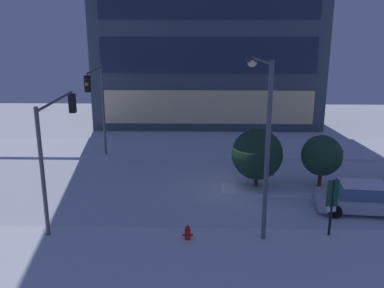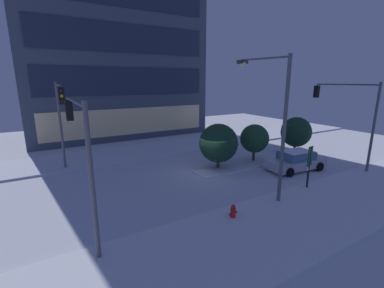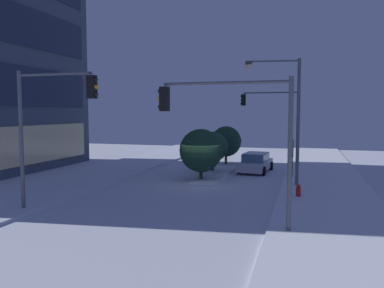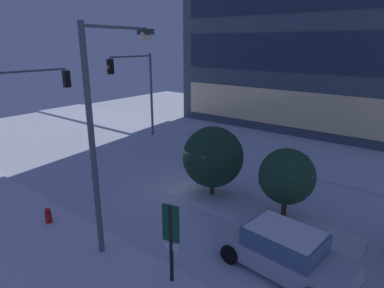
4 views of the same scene
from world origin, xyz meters
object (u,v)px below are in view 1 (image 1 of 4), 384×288
Objects in this scene: traffic_light_corner_near_left at (57,134)px; traffic_light_corner_far_left at (97,97)px; fire_hydrant at (188,234)px; decorated_tree_median at (322,155)px; street_lamp_arched at (263,123)px; parking_info_sign at (332,202)px; decorated_tree_left_of_median at (257,154)px; car_near at (362,198)px.

traffic_light_corner_far_left reaches higher than traffic_light_corner_near_left.
fire_hydrant is at bearing 30.04° from traffic_light_corner_far_left.
decorated_tree_median is (13.68, -4.33, -2.53)m from traffic_light_corner_far_left.
parking_info_sign is at bearing -107.05° from street_lamp_arched.
fire_hydrant is 7.62m from decorated_tree_left_of_median.
parking_info_sign reaches higher than car_near.
street_lamp_arched reaches higher than fire_hydrant.
traffic_light_corner_far_left is 14.57m from decorated_tree_median.
decorated_tree_median is (7.43, 6.48, 1.61)m from fire_hydrant.
street_lamp_arched is (9.45, -9.76, 0.63)m from traffic_light_corner_far_left.
parking_info_sign is at bearing -98.52° from traffic_light_corner_near_left.
decorated_tree_median reaches higher than car_near.
parking_info_sign is 6.41m from decorated_tree_left_of_median.
car_near is at bearing 21.01° from fire_hydrant.
fire_hydrant is 0.29× the size of parking_info_sign.
traffic_light_corner_near_left is at bearing -170.82° from car_near.
car_near is 6.00m from decorated_tree_left_of_median.
parking_info_sign is at bearing -125.18° from car_near.
street_lamp_arched is (9.44, -1.39, 0.92)m from traffic_light_corner_near_left.
decorated_tree_median is at bearing -73.52° from traffic_light_corner_near_left.
parking_info_sign is (12.56, -1.88, -2.50)m from traffic_light_corner_near_left.
traffic_light_corner_near_left is 2.18× the size of parking_info_sign.
decorated_tree_median is at bearing 41.09° from fire_hydrant.
street_lamp_arched reaches higher than traffic_light_corner_far_left.
decorated_tree_left_of_median is (-4.98, 3.06, 1.34)m from car_near.
street_lamp_arched is 2.88× the size of parking_info_sign.
decorated_tree_left_of_median is at bearing 154.08° from car_near.
traffic_light_corner_near_left is 0.76× the size of street_lamp_arched.
street_lamp_arched reaches higher than decorated_tree_median.
decorated_tree_median is (-1.31, 3.12, 1.28)m from car_near.
traffic_light_corner_far_left is (-14.99, 7.45, 3.80)m from car_near.
decorated_tree_median is 3.67m from decorated_tree_left_of_median.
car_near is 0.60× the size of street_lamp_arched.
car_near is 3.62m from decorated_tree_median.
fire_hydrant is at bearing -138.91° from decorated_tree_median.
traffic_light_corner_near_left is 12.94m from parking_info_sign.
decorated_tree_left_of_median is at bearing -68.27° from traffic_light_corner_near_left.
car_near is 9.37m from fire_hydrant.
traffic_light_corner_near_left reaches higher than decorated_tree_left_of_median.
traffic_light_corner_near_left is at bearing 68.09° from parking_info_sign.
traffic_light_corner_near_left is 14.43m from decorated_tree_median.
parking_info_sign reaches higher than fire_hydrant.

